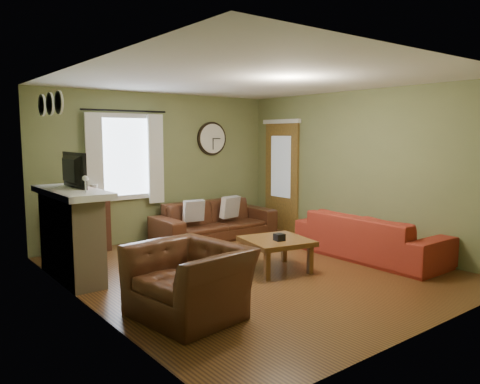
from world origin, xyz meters
TOP-DOWN VIEW (x-y plane):
  - floor at (0.00, 0.00)m, footprint 4.60×5.20m
  - ceiling at (0.00, 0.00)m, footprint 4.60×5.20m
  - wall_left at (-2.30, 0.00)m, footprint 0.00×5.20m
  - wall_right at (2.30, 0.00)m, footprint 0.00×5.20m
  - wall_back at (0.00, 2.60)m, footprint 4.60×0.00m
  - wall_front at (0.00, -2.60)m, footprint 4.60×0.00m
  - fireplace at (-2.10, 1.15)m, footprint 0.40×1.40m
  - firebox at (-1.91, 1.15)m, footprint 0.04×0.60m
  - mantel at (-2.07, 1.15)m, footprint 0.58×1.60m
  - tv at (-2.05, 1.30)m, footprint 0.08×0.60m
  - tv_screen at (-1.97, 1.30)m, footprint 0.02×0.62m
  - medallion_left at (-2.28, 0.80)m, footprint 0.28×0.28m
  - medallion_mid at (-2.28, 1.15)m, footprint 0.28×0.28m
  - medallion_right at (-2.28, 1.50)m, footprint 0.28×0.28m
  - window_pane at (-0.70, 2.58)m, footprint 1.00×0.02m
  - curtain_rod at (-0.70, 2.48)m, footprint 0.03×0.03m
  - curtain_left at (-1.25, 2.48)m, footprint 0.28×0.04m
  - curtain_right at (-0.15, 2.48)m, footprint 0.28×0.04m
  - wall_clock at (1.10, 2.55)m, footprint 0.64×0.06m
  - door at (2.27, 1.85)m, footprint 0.05×0.90m
  - bookshelf at (-1.49, 2.41)m, footprint 0.78×0.33m
  - book at (-1.42, 2.58)m, footprint 0.26×0.27m
  - sofa_brown at (0.77, 2.00)m, footprint 2.28×0.89m
  - pillow_left at (0.31, 1.99)m, footprint 0.38×0.17m
  - pillow_right at (1.07, 1.94)m, footprint 0.40×0.18m
  - sofa_red at (1.83, -0.60)m, footprint 0.91×2.32m
  - armchair at (-1.56, -0.87)m, footprint 1.14×1.26m
  - coffee_table at (0.26, -0.21)m, footprint 0.99×0.99m
  - tissue_box at (0.21, -0.32)m, footprint 0.14×0.14m
  - wine_glass_a at (-2.05, 0.66)m, footprint 0.07×0.07m
  - wine_glass_b at (-2.05, 0.68)m, footprint 0.07×0.07m

SIDE VIEW (x-z plane):
  - floor at x=0.00m, z-range 0.00..0.00m
  - coffee_table at x=0.26m, z-range 0.00..0.45m
  - firebox at x=-1.91m, z-range 0.02..0.57m
  - sofa_brown at x=0.77m, z-range 0.00..0.66m
  - sofa_red at x=1.83m, z-range 0.00..0.68m
  - armchair at x=-1.56m, z-range 0.00..0.73m
  - tissue_box at x=0.21m, z-range 0.35..0.45m
  - bookshelf at x=-1.49m, z-range 0.00..0.93m
  - fireplace at x=-2.10m, z-range 0.00..1.10m
  - pillow_left at x=0.31m, z-range 0.36..0.74m
  - pillow_right at x=1.07m, z-range 0.35..0.75m
  - book at x=-1.42m, z-range 0.95..0.97m
  - door at x=2.27m, z-range 0.00..2.10m
  - mantel at x=-2.07m, z-range 1.10..1.18m
  - wine_glass_a at x=-2.05m, z-range 1.18..1.38m
  - wine_glass_b at x=-2.05m, z-range 1.18..1.38m
  - wall_left at x=-2.30m, z-range 0.00..2.60m
  - wall_right at x=2.30m, z-range 0.00..2.60m
  - wall_back at x=0.00m, z-range 0.00..2.60m
  - wall_front at x=0.00m, z-range 0.00..2.60m
  - tv at x=-2.05m, z-range 1.18..1.53m
  - tv_screen at x=-1.97m, z-range 1.23..1.59m
  - curtain_left at x=-1.25m, z-range 0.67..2.23m
  - curtain_right at x=-0.15m, z-range 0.67..2.23m
  - window_pane at x=-0.70m, z-range 0.85..2.15m
  - wall_clock at x=1.10m, z-range 1.48..2.12m
  - medallion_left at x=-2.28m, z-range 2.24..2.26m
  - medallion_mid at x=-2.28m, z-range 2.24..2.26m
  - medallion_right at x=-2.28m, z-range 2.24..2.26m
  - curtain_rod at x=-0.70m, z-range 1.52..3.02m
  - ceiling at x=0.00m, z-range 2.60..2.60m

